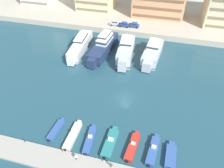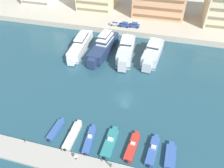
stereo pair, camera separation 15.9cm
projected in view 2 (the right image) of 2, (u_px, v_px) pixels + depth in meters
name	position (u px, v px, depth m)	size (l,w,h in m)	color
ground_plane	(125.00, 98.00, 57.51)	(400.00, 400.00, 0.00)	#234C5B
quay_promenade	(155.00, 3.00, 107.59)	(180.00, 70.00, 2.15)	#BCB29E
yacht_white_far_left	(80.00, 45.00, 74.84)	(4.96, 20.36, 6.41)	white
yacht_navy_left	(104.00, 46.00, 73.51)	(6.10, 21.13, 8.15)	navy
yacht_silver_mid_left	(126.00, 51.00, 70.74)	(5.74, 17.40, 7.95)	silver
yacht_silver_center_left	(153.00, 53.00, 70.59)	(6.05, 17.31, 7.09)	silver
motorboat_blue_far_left	(56.00, 129.00, 49.08)	(1.95, 6.69, 0.82)	#33569E
motorboat_cream_left	(73.00, 135.00, 47.69)	(1.70, 8.25, 1.57)	beige
motorboat_blue_mid_left	(90.00, 140.00, 46.78)	(2.15, 7.72, 1.51)	#33569E
motorboat_teal_center_left	(110.00, 142.00, 46.31)	(2.35, 8.26, 1.50)	teal
motorboat_red_center	(132.00, 147.00, 45.51)	(2.38, 7.78, 1.35)	red
motorboat_blue_center_right	(153.00, 150.00, 44.76)	(2.44, 7.89, 1.60)	#33569E
motorboat_blue_mid_right	(170.00, 156.00, 43.84)	(2.18, 6.55, 0.95)	#33569E
car_silver_far_left	(116.00, 23.00, 85.52)	(4.17, 2.06, 1.80)	#B7BCC1
car_blue_left	(125.00, 24.00, 84.57)	(4.17, 2.06, 1.80)	#28428E
car_blue_mid_left	(134.00, 25.00, 84.26)	(4.16, 2.03, 1.80)	#28428E
pedestrian_near_edge	(111.00, 164.00, 41.33)	(0.60, 0.37, 1.63)	#7A6B56
pedestrian_far_side	(76.00, 157.00, 42.58)	(0.55, 0.43, 1.65)	#4C515B
bollard_west	(24.00, 141.00, 46.20)	(0.20, 0.20, 0.61)	#2D2D33
bollard_west_mid	(62.00, 150.00, 44.49)	(0.20, 0.20, 0.61)	#2D2D33
bollard_east_mid	(102.00, 160.00, 42.77)	(0.20, 0.20, 0.61)	#2D2D33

